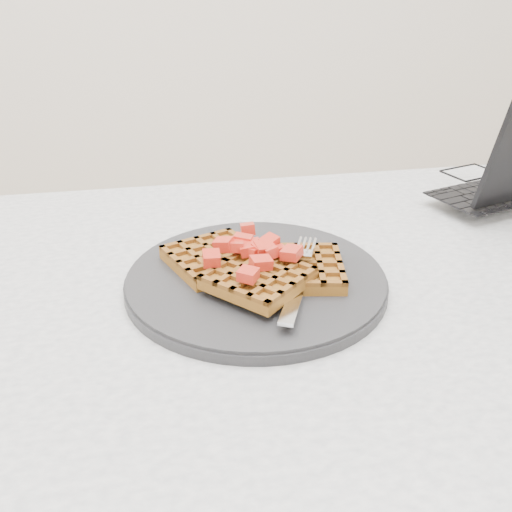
% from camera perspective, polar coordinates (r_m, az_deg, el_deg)
% --- Properties ---
extents(table, '(1.20, 0.80, 0.75)m').
position_cam_1_polar(table, '(0.74, 5.86, -11.17)').
color(table, silver).
rests_on(table, ground).
extents(plate, '(0.31, 0.31, 0.02)m').
position_cam_1_polar(plate, '(0.68, -0.00, -2.39)').
color(plate, black).
rests_on(plate, table).
extents(waffles, '(0.22, 0.21, 0.03)m').
position_cam_1_polar(waffles, '(0.67, 0.08, -1.11)').
color(waffles, '#935C1F').
rests_on(waffles, plate).
extents(strawberry_pile, '(0.15, 0.15, 0.02)m').
position_cam_1_polar(strawberry_pile, '(0.66, -0.00, 1.08)').
color(strawberry_pile, '#A80F04').
rests_on(strawberry_pile, waffles).
extents(fork, '(0.09, 0.18, 0.02)m').
position_cam_1_polar(fork, '(0.65, 4.35, -2.53)').
color(fork, silver).
rests_on(fork, plate).
extents(laptop, '(0.32, 0.28, 0.19)m').
position_cam_1_polar(laptop, '(1.02, 23.69, 7.21)').
color(laptop, black).
rests_on(laptop, table).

